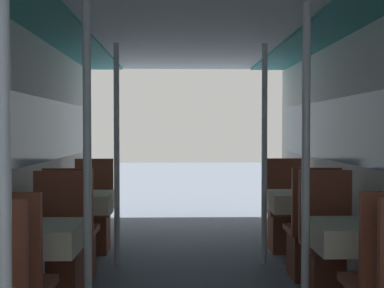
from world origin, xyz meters
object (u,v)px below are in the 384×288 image
support_pole_right_1 (306,166)px  support_pole_right_2 (264,154)px  chair_left_far_1 (56,264)px  dining_table_right_1 (354,240)px  chair_right_far_2 (286,223)px  dining_table_left_1 (37,242)px  support_pole_left_0 (3,203)px  chair_right_near_2 (311,245)px  chair_left_near_2 (72,246)px  chair_right_far_1 (331,262)px  dining_table_left_2 (83,205)px  support_pole_left_1 (87,167)px  support_pole_left_2 (117,154)px  chair_left_far_2 (92,224)px  dining_table_right_2 (298,204)px

support_pole_right_1 → support_pole_right_2: size_ratio=1.00×
chair_left_far_1 → dining_table_right_1: chair_left_far_1 is taller
chair_right_far_2 → support_pole_right_1: bearing=81.6°
dining_table_left_1 → chair_right_far_2: chair_right_far_2 is taller
support_pole_right_1 → support_pole_left_0: bearing=-130.5°
chair_right_near_2 → support_pole_right_2: support_pole_right_2 is taller
chair_left_near_2 → chair_right_far_1: size_ratio=1.00×
chair_right_far_1 → support_pole_right_2: 1.43m
chair_left_near_2 → dining_table_right_1: chair_left_near_2 is taller
chair_left_near_2 → dining_table_right_1: (2.11, -1.15, 0.29)m
chair_right_near_2 → dining_table_left_1: bearing=-151.5°
chair_left_far_1 → dining_table_left_2: (0.00, 1.15, 0.29)m
support_pole_left_1 → chair_right_far_2: bearing=51.6°
support_pole_left_0 → dining_table_left_1: (-0.33, 1.70, -0.50)m
support_pole_left_0 → support_pole_right_2: bearing=66.9°
support_pole_right_2 → chair_right_near_2: bearing=-58.9°
chair_left_far_1 → support_pole_left_2: size_ratio=0.46×
chair_right_far_1 → chair_right_near_2: same height
chair_left_far_2 → chair_right_near_2: 2.38m
support_pole_left_1 → dining_table_right_2: bearing=43.6°
support_pole_left_0 → chair_left_far_2: 4.04m
support_pole_right_1 → chair_right_far_1: bearing=58.9°
chair_left_far_1 → dining_table_right_1: size_ratio=1.42×
chair_right_far_1 → dining_table_left_2: bearing=-28.5°
support_pole_right_1 → support_pole_left_1: bearing=180.0°
dining_table_right_1 → dining_table_right_2: (0.00, 1.70, 0.00)m
chair_left_near_2 → chair_right_near_2: size_ratio=1.00×
support_pole_left_1 → dining_table_left_2: bearing=101.1°
support_pole_left_2 → chair_left_far_1: bearing=-106.1°
support_pole_left_1 → dining_table_right_1: (1.78, 0.00, -0.50)m
chair_left_far_1 → chair_left_far_2: bearing=-90.0°
chair_right_near_2 → support_pole_right_2: (-0.33, 0.55, 0.78)m
dining_table_left_2 → chair_right_far_2: bearing=14.6°
support_pole_right_2 → chair_left_far_2: bearing=162.9°
support_pole_left_0 → chair_right_far_1: bearing=51.6°
support_pole_left_0 → support_pole_right_2: 3.70m
dining_table_left_1 → support_pole_left_1: support_pole_left_1 is taller
chair_left_far_1 → support_pole_left_2: support_pole_left_2 is taller
chair_left_far_2 → support_pole_right_1: bearing=128.4°
chair_left_far_2 → chair_right_far_1: bearing=141.2°
dining_table_left_1 → support_pole_left_2: 1.80m
chair_left_far_1 → chair_right_far_1: 2.11m
support_pole_left_1 → support_pole_left_2: same height
support_pole_right_1 → dining_table_left_1: bearing=180.0°
chair_left_near_2 → support_pole_right_2: 2.02m
chair_left_near_2 → dining_table_right_1: size_ratio=1.42×
chair_left_far_1 → chair_right_near_2: same height
support_pole_left_2 → support_pole_left_0: bearing=-90.0°
support_pole_left_2 → support_pole_right_2: size_ratio=1.00×
dining_table_left_1 → support_pole_left_1: bearing=0.0°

